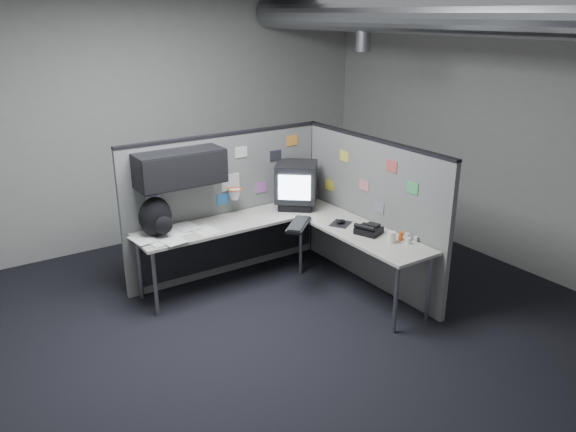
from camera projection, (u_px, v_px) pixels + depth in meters
room at (348, 99)px, 5.21m from camera, size 5.62×5.62×3.22m
partition_back at (215, 193)px, 6.12m from camera, size 2.44×0.42×1.63m
partition_right at (370, 211)px, 6.10m from camera, size 0.07×2.23×1.63m
desk at (273, 233)px, 6.05m from camera, size 2.31×2.11×0.73m
monitor at (296, 184)px, 6.43m from camera, size 0.64×0.64×0.52m
keyboard at (299, 225)px, 5.91m from camera, size 0.47×0.45×0.04m
mouse at (341, 222)px, 5.97m from camera, size 0.30×0.28×0.05m
phone at (368, 230)px, 5.71m from camera, size 0.29×0.30×0.11m
bottles at (407, 238)px, 5.51m from camera, size 0.15×0.16×0.09m
cup at (391, 237)px, 5.48m from camera, size 0.09×0.09×0.11m
papers at (174, 235)px, 5.67m from camera, size 0.87×0.60×0.02m
backpack at (156, 217)px, 5.59m from camera, size 0.37×0.34×0.41m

